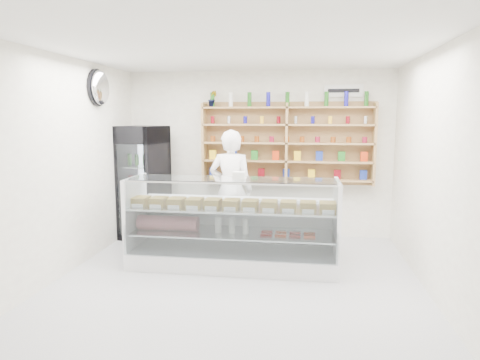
# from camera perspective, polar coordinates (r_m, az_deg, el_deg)

# --- Properties ---
(room) EXTENTS (5.00, 5.00, 5.00)m
(room) POSITION_cam_1_polar(r_m,az_deg,el_deg) (4.88, -0.79, 1.04)
(room) COLOR #BDBCC1
(room) RESTS_ON ground
(display_counter) EXTENTS (2.80, 0.84, 1.22)m
(display_counter) POSITION_cam_1_polar(r_m,az_deg,el_deg) (5.88, -0.98, -8.26)
(display_counter) COLOR white
(display_counter) RESTS_ON floor
(shop_worker) EXTENTS (0.69, 0.47, 1.84)m
(shop_worker) POSITION_cam_1_polar(r_m,az_deg,el_deg) (6.58, -1.21, -1.28)
(shop_worker) COLOR white
(shop_worker) RESTS_ON floor
(drinks_cooler) EXTENTS (0.83, 0.81, 1.88)m
(drinks_cooler) POSITION_cam_1_polar(r_m,az_deg,el_deg) (7.29, -12.75, -0.34)
(drinks_cooler) COLOR black
(drinks_cooler) RESTS_ON floor
(wall_shelving) EXTENTS (2.84, 0.28, 1.33)m
(wall_shelving) POSITION_cam_1_polar(r_m,az_deg,el_deg) (7.14, 6.25, 4.88)
(wall_shelving) COLOR #AA8D50
(wall_shelving) RESTS_ON back_wall
(potted_plant) EXTENTS (0.18, 0.16, 0.27)m
(potted_plant) POSITION_cam_1_polar(r_m,az_deg,el_deg) (7.29, -3.70, 10.75)
(potted_plant) COLOR #1E6626
(potted_plant) RESTS_ON wall_shelving
(security_mirror) EXTENTS (0.15, 0.50, 0.50)m
(security_mirror) POSITION_cam_1_polar(r_m,az_deg,el_deg) (6.68, -18.11, 11.63)
(security_mirror) COLOR silver
(security_mirror) RESTS_ON left_wall
(wall_sign) EXTENTS (0.62, 0.03, 0.20)m
(wall_sign) POSITION_cam_1_polar(r_m,az_deg,el_deg) (7.29, 13.63, 11.50)
(wall_sign) COLOR white
(wall_sign) RESTS_ON back_wall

